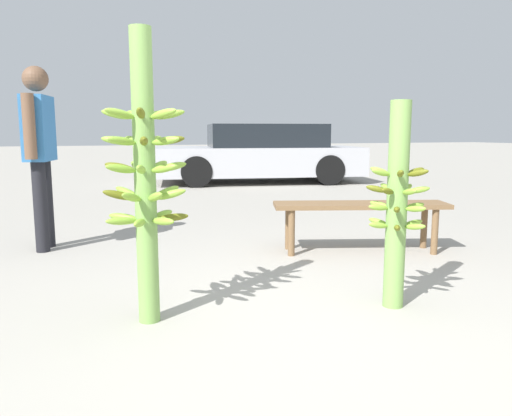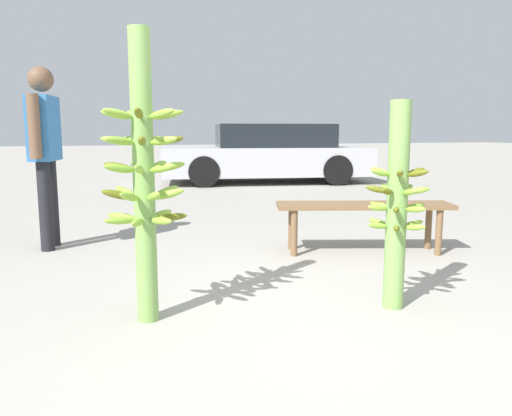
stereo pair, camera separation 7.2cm
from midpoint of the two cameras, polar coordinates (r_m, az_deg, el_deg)
name	(u,v)px [view 1 (the left image)]	position (r m, az deg, el deg)	size (l,w,h in m)	color
ground_plane	(300,333)	(2.83, 4.31, -14.04)	(80.00, 80.00, 0.00)	#9E998E
banana_stalk_left	(145,176)	(2.87, -13.28, 3.61)	(0.48, 0.48, 1.65)	#7AA851
banana_stalk_center	(397,205)	(3.17, 15.18, 0.36)	(0.39, 0.39, 1.28)	#7AA851
vendor_person	(39,142)	(5.00, -23.90, 6.88)	(0.29, 0.65, 1.67)	black
market_bench	(361,210)	(4.63, 11.43, -0.25)	(1.60, 0.84, 0.45)	brown
parked_car	(260,154)	(10.93, 0.24, 6.19)	(4.68, 2.69, 1.25)	#B7B7BC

